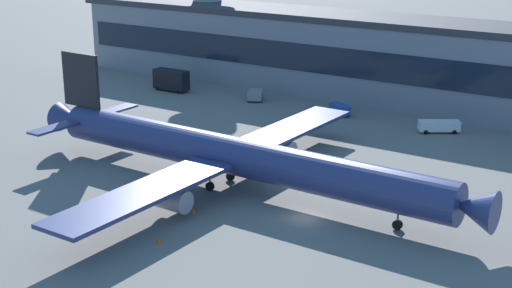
{
  "coord_description": "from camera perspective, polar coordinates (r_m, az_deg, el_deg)",
  "views": [
    {
      "loc": [
        38.8,
        -68.21,
        33.47
      ],
      "look_at": [
        -11.44,
        7.02,
        5.0
      ],
      "focal_mm": 51.98,
      "sensor_mm": 36.0,
      "label": 1
    }
  ],
  "objects": [
    {
      "name": "traffic_cone_1",
      "position": [
        79.48,
        -7.48,
        -7.32
      ],
      "size": [
        0.56,
        0.56,
        0.7
      ],
      "primitive_type": "cone",
      "color": "#F2590C",
      "rests_on": "ground_plane"
    },
    {
      "name": "terminal_building",
      "position": [
        132.23,
        16.09,
        5.55
      ],
      "size": [
        168.86,
        14.39,
        15.37
      ],
      "color": "gray",
      "rests_on": "ground_plane"
    },
    {
      "name": "pushback_tractor",
      "position": [
        137.57,
        -0.06,
        3.84
      ],
      "size": [
        4.65,
        5.46,
        1.75
      ],
      "color": "gray",
      "rests_on": "ground_plane"
    },
    {
      "name": "traffic_cone_0",
      "position": [
        95.64,
        -9.57,
        -3.07
      ],
      "size": [
        0.5,
        0.5,
        0.62
      ],
      "primitive_type": "cone",
      "color": "#F2590C",
      "rests_on": "ground_plane"
    },
    {
      "name": "traffic_cone_2",
      "position": [
        86.47,
        -4.84,
        -5.13
      ],
      "size": [
        0.53,
        0.53,
        0.66
      ],
      "primitive_type": "cone",
      "color": "#F2590C",
      "rests_on": "ground_plane"
    },
    {
      "name": "ground_plane",
      "position": [
        85.31,
        3.79,
        -5.67
      ],
      "size": [
        600.0,
        600.0,
        0.0
      ],
      "primitive_type": "plane",
      "color": "slate"
    },
    {
      "name": "follow_me_car",
      "position": [
        127.99,
        6.5,
        2.7
      ],
      "size": [
        4.72,
        4.01,
        1.85
      ],
      "color": "#2651A5",
      "rests_on": "ground_plane"
    },
    {
      "name": "belt_loader",
      "position": [
        120.49,
        13.97,
        1.38
      ],
      "size": [
        6.43,
        5.22,
        1.95
      ],
      "color": "white",
      "rests_on": "ground_plane"
    },
    {
      "name": "catering_truck",
      "position": [
        145.23,
        -6.5,
        4.96
      ],
      "size": [
        7.26,
        2.77,
        4.15
      ],
      "color": "black",
      "rests_on": "ground_plane"
    },
    {
      "name": "airliner",
      "position": [
        92.41,
        -1.87,
        -0.88
      ],
      "size": [
        64.68,
        55.89,
        14.52
      ],
      "color": "navy",
      "rests_on": "ground_plane"
    }
  ]
}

